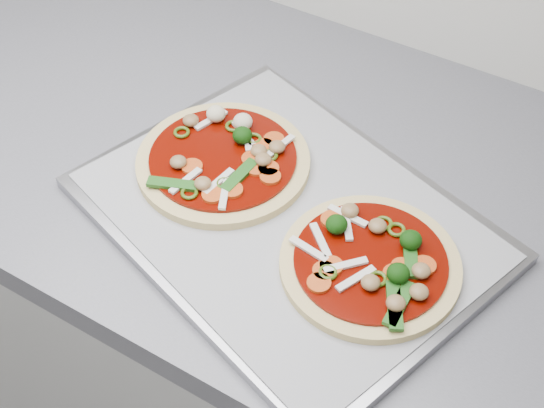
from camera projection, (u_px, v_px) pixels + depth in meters
The scene contains 4 objects.
baking_tray at pixel (286, 219), 0.86m from camera, with size 0.45×0.33×0.01m, color gray.
parchment at pixel (286, 214), 0.85m from camera, with size 0.43×0.31×0.00m, color gray.
pizza_left at pixel (225, 159), 0.90m from camera, with size 0.22×0.22×0.04m.
pizza_right at pixel (372, 263), 0.79m from camera, with size 0.23×0.23×0.03m.
Camera 1 is at (-0.40, 0.72, 1.55)m, focal length 50.00 mm.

